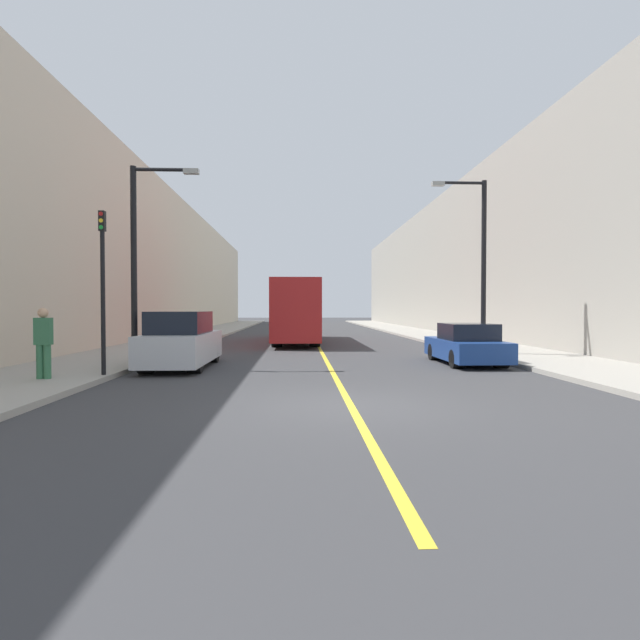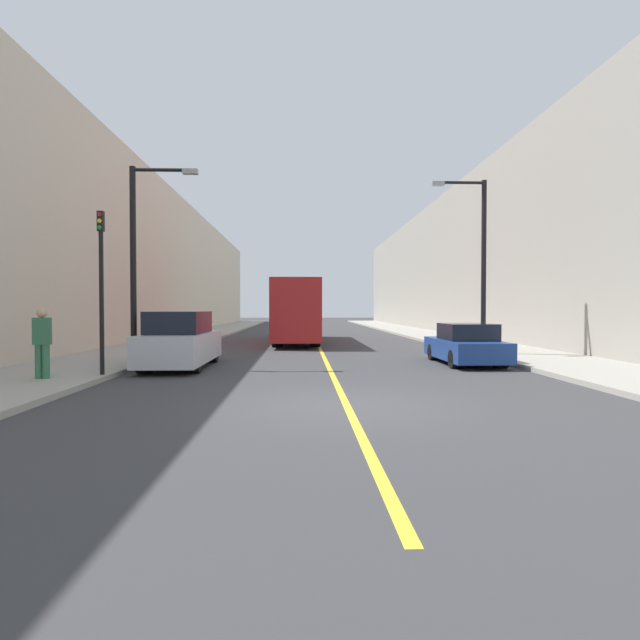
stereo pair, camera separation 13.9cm
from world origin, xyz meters
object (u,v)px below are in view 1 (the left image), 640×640
at_px(street_lamp_right, 479,255).
at_px(traffic_light, 103,286).
at_px(pedestrian, 43,342).
at_px(parked_suv_left, 182,342).
at_px(street_lamp_left, 140,251).
at_px(bus, 296,311).
at_px(car_right_near, 466,346).

xyz_separation_m(street_lamp_right, traffic_light, (-12.69, -6.13, -1.56)).
bearing_deg(pedestrian, parked_suv_left, 52.20).
bearing_deg(street_lamp_left, parked_suv_left, -5.37).
distance_m(street_lamp_right, traffic_light, 14.18).
height_order(bus, traffic_light, traffic_light).
bearing_deg(car_right_near, street_lamp_right, 61.83).
relative_size(car_right_near, street_lamp_left, 0.66).
distance_m(parked_suv_left, street_lamp_left, 3.31).
height_order(parked_suv_left, pedestrian, pedestrian).
bearing_deg(street_lamp_right, bus, 129.18).
relative_size(street_lamp_right, pedestrian, 3.82).
height_order(bus, parked_suv_left, bus).
bearing_deg(street_lamp_right, car_right_near, -118.17).
height_order(car_right_near, street_lamp_right, street_lamp_right).
bearing_deg(street_lamp_left, bus, 67.60).
xyz_separation_m(parked_suv_left, pedestrian, (-2.72, -3.50, 0.23)).
height_order(bus, street_lamp_right, street_lamp_right).
bearing_deg(pedestrian, street_lamp_left, 69.70).
bearing_deg(traffic_light, parked_suv_left, 61.98).
height_order(parked_suv_left, street_lamp_left, street_lamp_left).
relative_size(traffic_light, pedestrian, 2.44).
distance_m(bus, traffic_light, 16.19).
distance_m(street_lamp_right, pedestrian, 15.82).
height_order(street_lamp_left, street_lamp_right, street_lamp_right).
relative_size(bus, pedestrian, 6.47).
bearing_deg(bus, street_lamp_left, -112.40).
distance_m(parked_suv_left, traffic_light, 3.58).
xyz_separation_m(parked_suv_left, street_lamp_right, (11.21, 3.35, 3.26)).
bearing_deg(bus, car_right_near, -62.76).
bearing_deg(car_right_near, street_lamp_left, -176.93).
bearing_deg(parked_suv_left, traffic_light, -118.02).
relative_size(bus, car_right_near, 2.76).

